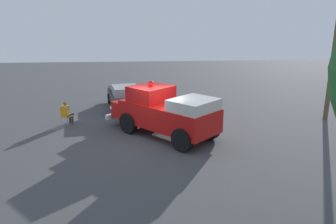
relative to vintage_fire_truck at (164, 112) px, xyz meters
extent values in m
plane|color=#424244|center=(-0.45, 0.41, -1.20)|extent=(60.00, 60.00, 0.00)
cylinder|color=black|center=(0.44, 1.76, -0.68)|extent=(0.98, 0.94, 1.04)
cylinder|color=black|center=(1.79, 0.29, -0.68)|extent=(0.98, 0.94, 1.04)
cylinder|color=black|center=(-2.14, -0.61, -0.68)|extent=(0.98, 0.94, 1.04)
cylinder|color=black|center=(-0.78, -2.08, -0.68)|extent=(0.98, 0.94, 1.04)
cube|color=red|center=(-0.17, -0.16, -0.15)|extent=(5.03, 4.86, 1.10)
cube|color=red|center=(1.93, 1.77, -0.28)|extent=(1.85, 1.90, 0.84)
cube|color=red|center=(0.67, 0.62, 0.75)|extent=(2.54, 2.55, 0.76)
cube|color=silver|center=(-1.31, -1.21, 0.60)|extent=(2.58, 2.59, 0.60)
cube|color=silver|center=(2.26, 2.07, -0.28)|extent=(1.06, 1.14, 0.64)
cube|color=silver|center=(2.33, 2.14, -0.70)|extent=(1.66, 1.78, 0.24)
sphere|color=white|center=(1.73, 2.65, -0.20)|extent=(0.37, 0.37, 0.26)
sphere|color=white|center=(2.79, 1.50, -0.20)|extent=(0.37, 0.37, 0.26)
sphere|color=red|center=(0.67, 0.62, 1.25)|extent=(0.40, 0.40, 0.28)
cylinder|color=black|center=(6.61, 3.22, -0.86)|extent=(0.72, 0.39, 0.68)
cylinder|color=black|center=(6.93, 1.61, -0.86)|extent=(0.72, 0.39, 0.68)
cylinder|color=black|center=(3.77, 2.66, -0.86)|extent=(0.72, 0.39, 0.68)
cylinder|color=black|center=(4.09, 1.05, -0.86)|extent=(0.72, 0.39, 0.68)
cube|color=black|center=(5.35, 2.14, -0.58)|extent=(4.47, 2.58, 0.64)
cube|color=black|center=(6.77, 2.42, -0.22)|extent=(1.69, 1.88, 0.20)
cube|color=#99999E|center=(5.06, 2.08, -0.02)|extent=(2.17, 1.90, 0.56)
cube|color=silver|center=(7.49, 2.56, -0.80)|extent=(0.53, 1.89, 0.20)
cylinder|color=#B7BABF|center=(2.45, 5.17, -0.98)|extent=(0.04, 0.04, 0.44)
cylinder|color=#B7BABF|center=(2.20, 4.81, -0.98)|extent=(0.04, 0.04, 0.44)
cylinder|color=#B7BABF|center=(2.09, 5.42, -0.98)|extent=(0.04, 0.04, 0.44)
cylinder|color=#B7BABF|center=(1.84, 5.06, -0.98)|extent=(0.04, 0.04, 0.44)
cube|color=orange|center=(2.15, 5.11, -0.74)|extent=(0.67, 0.67, 0.04)
cube|color=orange|center=(1.95, 5.25, -0.46)|extent=(0.31, 0.41, 0.56)
cube|color=#B7BABF|center=(2.29, 5.31, -0.58)|extent=(0.38, 0.28, 0.03)
cube|color=#B7BABF|center=(2.01, 4.92, -0.58)|extent=(0.38, 0.28, 0.03)
cylinder|color=#B7BABF|center=(2.65, -0.46, -0.98)|extent=(0.04, 0.04, 0.44)
cylinder|color=#B7BABF|center=(3.02, -0.70, -0.98)|extent=(0.04, 0.04, 0.44)
cylinder|color=#B7BABF|center=(2.41, -0.84, -0.98)|extent=(0.04, 0.04, 0.44)
cylinder|color=#B7BABF|center=(2.78, -1.07, -0.98)|extent=(0.04, 0.04, 0.44)
cube|color=#1959A5|center=(2.72, -0.77, -0.74)|extent=(0.66, 0.66, 0.04)
cube|color=#1959A5|center=(2.59, -0.97, -0.46)|extent=(0.43, 0.29, 0.56)
cube|color=#B7BABF|center=(2.51, -0.64, -0.58)|extent=(0.27, 0.39, 0.03)
cube|color=#B7BABF|center=(2.92, -0.90, -0.58)|extent=(0.27, 0.39, 0.03)
cylinder|color=#383842|center=(2.42, 5.04, -0.97)|extent=(0.18, 0.18, 0.45)
cylinder|color=#383842|center=(2.31, 4.87, -0.97)|extent=(0.18, 0.18, 0.45)
cube|color=#383842|center=(2.29, 5.13, -0.69)|extent=(0.45, 0.38, 0.13)
cube|color=#383842|center=(2.18, 4.97, -0.69)|extent=(0.45, 0.38, 0.13)
cube|color=gold|center=(2.07, 5.16, -0.39)|extent=(0.41, 0.45, 0.54)
sphere|color=brown|center=(2.09, 5.15, -0.02)|extent=(0.31, 0.31, 0.22)
cylinder|color=brown|center=(1.84, -9.32, 2.54)|extent=(0.26, 0.26, 7.47)
camera|label=1|loc=(-15.23, 1.10, 4.30)|focal=35.07mm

